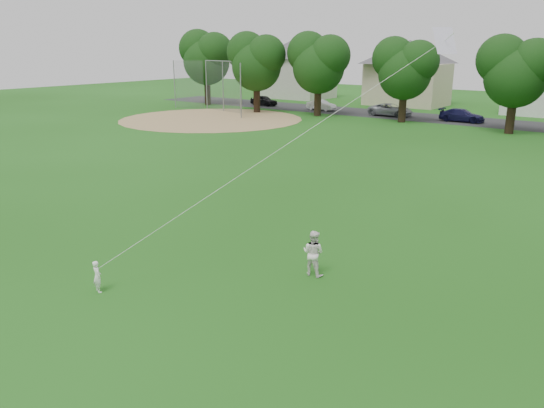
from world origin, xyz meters
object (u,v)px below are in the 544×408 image
Objects in this scene: toddler at (97,276)px; older_boy at (313,253)px; baseball_backstop at (219,87)px; kite at (282,148)px.

toddler is 6.52m from older_boy.
baseball_backstop is at bearing -36.91° from toddler.
older_boy is at bearing -117.04° from toddler.
older_boy is (4.36, 4.84, 0.25)m from toddler.
kite is (-1.28, 0.05, 3.18)m from older_boy.
older_boy is 0.11× the size of kite.
older_boy is 0.12× the size of baseball_backstop.
kite reaches higher than toddler.
older_boy is 3.43m from kite.
baseball_backstop reaches higher than toddler.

